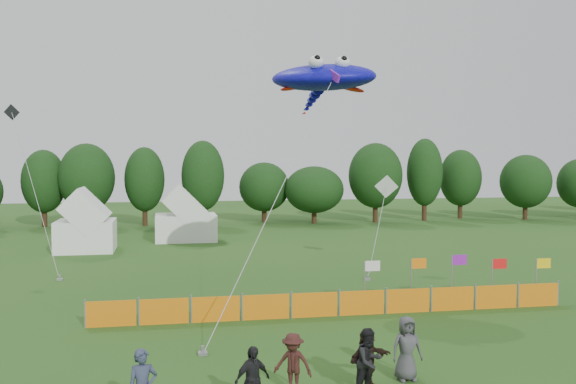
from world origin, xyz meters
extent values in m
cylinder|color=#382314|center=(-15.73, 46.21, 1.19)|extent=(0.50, 0.50, 2.38)
ellipsoid|color=black|center=(-15.73, 46.21, 4.30)|extent=(4.09, 4.09, 5.35)
cylinder|color=#382314|center=(-11.75, 45.39, 1.29)|extent=(0.50, 0.50, 2.57)
ellipsoid|color=black|center=(-11.75, 45.39, 4.64)|extent=(5.20, 5.20, 5.79)
cylinder|color=#382314|center=(-6.44, 45.32, 1.23)|extent=(0.50, 0.50, 2.46)
ellipsoid|color=black|center=(-6.44, 45.32, 4.45)|extent=(3.78, 3.78, 5.55)
cylinder|color=#382314|center=(-0.99, 43.92, 1.33)|extent=(0.50, 0.50, 2.66)
ellipsoid|color=black|center=(-0.99, 43.92, 4.81)|extent=(4.05, 4.05, 5.99)
cylinder|color=#382314|center=(5.28, 46.53, 0.99)|extent=(0.50, 0.50, 1.98)
ellipsoid|color=black|center=(5.28, 46.53, 3.58)|extent=(5.06, 5.06, 4.46)
cylinder|color=#382314|center=(9.99, 44.56, 0.93)|extent=(0.50, 0.50, 1.86)
ellipsoid|color=black|center=(9.99, 44.56, 3.35)|extent=(5.86, 5.86, 4.18)
cylinder|color=#382314|center=(16.28, 44.38, 1.31)|extent=(0.50, 0.50, 2.62)
ellipsoid|color=black|center=(16.28, 44.38, 4.73)|extent=(5.41, 5.41, 5.89)
cylinder|color=#382314|center=(21.78, 44.99, 1.39)|extent=(0.50, 0.50, 2.78)
ellipsoid|color=black|center=(21.78, 44.99, 5.02)|extent=(3.67, 3.67, 6.26)
cylinder|color=#382314|center=(26.67, 46.88, 1.21)|extent=(0.50, 0.50, 2.42)
ellipsoid|color=black|center=(26.67, 46.88, 4.36)|extent=(4.46, 4.46, 5.44)
cylinder|color=#382314|center=(32.69, 44.13, 1.12)|extent=(0.50, 0.50, 2.24)
ellipsoid|color=black|center=(32.69, 44.13, 4.04)|extent=(5.26, 5.26, 5.03)
cube|color=white|center=(-9.94, 28.97, 1.07)|extent=(3.90, 3.90, 2.15)
cube|color=white|center=(-2.93, 33.46, 1.03)|extent=(4.68, 3.75, 2.06)
cube|color=orange|center=(-6.55, 7.85, 0.50)|extent=(1.90, 0.06, 1.00)
cube|color=orange|center=(-4.55, 7.85, 0.50)|extent=(1.90, 0.06, 1.00)
cube|color=orange|center=(-2.55, 7.85, 0.50)|extent=(1.90, 0.06, 1.00)
cube|color=orange|center=(-0.55, 7.85, 0.50)|extent=(1.90, 0.06, 1.00)
cube|color=orange|center=(1.45, 7.85, 0.50)|extent=(1.90, 0.06, 1.00)
cube|color=orange|center=(3.45, 7.85, 0.50)|extent=(1.90, 0.06, 1.00)
cube|color=orange|center=(5.45, 7.85, 0.50)|extent=(1.90, 0.06, 1.00)
cube|color=orange|center=(7.45, 7.85, 0.50)|extent=(1.90, 0.06, 1.00)
cube|color=orange|center=(9.45, 7.85, 0.50)|extent=(1.90, 0.06, 1.00)
cube|color=orange|center=(11.45, 7.85, 0.50)|extent=(1.90, 0.06, 1.00)
cylinder|color=gray|center=(4.00, 9.23, 1.00)|extent=(0.06, 0.06, 2.00)
cube|color=white|center=(4.35, 9.23, 1.77)|extent=(0.70, 0.02, 0.45)
cylinder|color=gray|center=(6.00, 8.90, 1.05)|extent=(0.06, 0.06, 2.10)
cube|color=orange|center=(6.35, 8.90, 1.88)|extent=(0.70, 0.02, 0.45)
cylinder|color=gray|center=(8.00, 9.11, 1.08)|extent=(0.06, 0.06, 2.16)
cube|color=purple|center=(8.35, 9.11, 1.94)|extent=(0.70, 0.02, 0.45)
cylinder|color=gray|center=(10.00, 9.22, 0.95)|extent=(0.06, 0.06, 1.91)
cube|color=red|center=(10.35, 9.22, 1.68)|extent=(0.70, 0.02, 0.45)
cylinder|color=gray|center=(12.00, 8.92, 0.96)|extent=(0.06, 0.06, 1.92)
cube|color=yellow|center=(12.35, 8.92, 1.69)|extent=(0.70, 0.02, 0.45)
imported|color=black|center=(0.95, -0.81, 0.92)|extent=(1.11, 1.02, 1.84)
imported|color=#361915|center=(-1.07, -0.32, 0.84)|extent=(1.25, 1.08, 1.68)
imported|color=black|center=(-2.35, -1.51, 0.87)|extent=(1.10, 0.83, 1.74)
imported|color=#414145|center=(2.39, 0.13, 0.94)|extent=(0.94, 0.64, 1.87)
imported|color=black|center=(1.09, -0.22, 0.82)|extent=(1.58, 1.14, 1.64)
ellipsoid|color=#100DC3|center=(3.12, 13.17, 10.36)|extent=(6.34, 5.80, 1.79)
sphere|color=white|center=(2.48, 12.06, 10.91)|extent=(0.72, 0.72, 0.72)
sphere|color=white|center=(3.77, 12.06, 10.91)|extent=(0.72, 0.72, 0.72)
ellipsoid|color=red|center=(1.76, 13.34, 9.89)|extent=(1.50, 0.66, 0.24)
ellipsoid|color=red|center=(4.49, 13.34, 9.89)|extent=(1.50, 0.66, 0.24)
cube|color=purple|center=(3.12, 11.21, 10.19)|extent=(0.37, 0.96, 0.70)
cylinder|color=#A5A5A5|center=(-0.09, 7.56, 5.03)|extent=(6.46, 7.87, 10.08)
cube|color=gray|center=(-3.30, 3.64, 0.05)|extent=(0.30, 0.30, 0.10)
cube|color=silver|center=(8.36, 18.80, 4.78)|extent=(1.37, 0.38, 1.37)
cylinder|color=#A5A5A5|center=(7.18, 16.90, 2.39)|extent=(2.40, 3.83, 4.80)
cube|color=gray|center=(6.00, 15.00, 0.05)|extent=(0.30, 0.30, 0.10)
cube|color=black|center=(-13.15, 22.29, 9.11)|extent=(0.93, 0.27, 0.93)
cylinder|color=#A5A5A5|center=(-11.57, 20.15, 4.55)|extent=(3.19, 4.33, 9.12)
cube|color=gray|center=(-10.00, 18.00, 0.05)|extent=(0.30, 0.30, 0.10)
camera|label=1|loc=(-4.43, -17.22, 6.44)|focal=40.00mm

